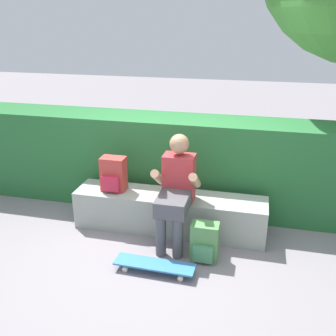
{
  "coord_description": "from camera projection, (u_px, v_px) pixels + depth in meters",
  "views": [
    {
      "loc": [
        0.92,
        -3.5,
        2.35
      ],
      "look_at": [
        -0.03,
        0.45,
        0.75
      ],
      "focal_mm": 41.36,
      "sensor_mm": 36.0,
      "label": 1
    }
  ],
  "objects": [
    {
      "name": "backpack_on_ground",
      "position": [
        204.0,
        242.0,
        3.95
      ],
      "size": [
        0.28,
        0.23,
        0.4
      ],
      "color": "#51894C",
      "rests_on": "ground"
    },
    {
      "name": "skateboard_near_person",
      "position": [
        154.0,
        265.0,
        3.79
      ],
      "size": [
        0.8,
        0.22,
        0.09
      ],
      "color": "teal",
      "rests_on": "ground"
    },
    {
      "name": "hedge_row",
      "position": [
        152.0,
        160.0,
        5.05
      ],
      "size": [
        5.96,
        0.65,
        1.18
      ],
      "color": "#256531",
      "rests_on": "ground"
    },
    {
      "name": "person_skater",
      "position": [
        176.0,
        188.0,
        4.12
      ],
      "size": [
        0.49,
        0.62,
        1.19
      ],
      "color": "#B73338",
      "rests_on": "ground"
    },
    {
      "name": "backpack_on_bench",
      "position": [
        113.0,
        174.0,
        4.48
      ],
      "size": [
        0.28,
        0.23,
        0.4
      ],
      "color": "#B23833",
      "rests_on": "bench_main"
    },
    {
      "name": "bench_main",
      "position": [
        169.0,
        212.0,
        4.5
      ],
      "size": [
        2.21,
        0.46,
        0.44
      ],
      "color": "#939C92",
      "rests_on": "ground"
    },
    {
      "name": "ground_plane",
      "position": [
        161.0,
        247.0,
        4.22
      ],
      "size": [
        24.0,
        24.0,
        0.0
      ],
      "primitive_type": "plane",
      "color": "gray"
    }
  ]
}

